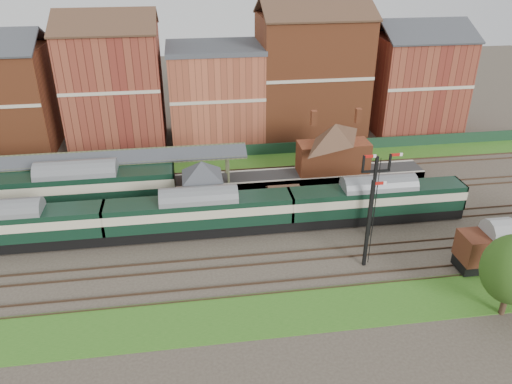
{
  "coord_description": "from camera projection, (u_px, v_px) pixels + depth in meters",
  "views": [
    {
      "loc": [
        -4.22,
        -40.25,
        24.93
      ],
      "look_at": [
        2.05,
        2.0,
        3.0
      ],
      "focal_mm": 35.0,
      "sensor_mm": 36.0,
      "label": 1
    }
  ],
  "objects": [
    {
      "name": "ground",
      "position": [
        238.0,
        231.0,
        47.35
      ],
      "size": [
        160.0,
        160.0,
        0.0
      ],
      "primitive_type": "plane",
      "color": "#473D33",
      "rests_on": "ground"
    },
    {
      "name": "semaphore_bracket",
      "position": [
        374.0,
        191.0,
        44.61
      ],
      "size": [
        3.6,
        0.25,
        8.18
      ],
      "color": "black",
      "rests_on": "ground"
    },
    {
      "name": "town_backdrop",
      "position": [
        214.0,
        88.0,
        66.13
      ],
      "size": [
        69.0,
        10.0,
        16.0
      ],
      "color": "brown",
      "rests_on": "ground"
    },
    {
      "name": "semaphore_siding",
      "position": [
        369.0,
        223.0,
        40.61
      ],
      "size": [
        1.23,
        0.25,
        8.0
      ],
      "color": "black",
      "rests_on": "ground"
    },
    {
      "name": "goods_van_a",
      "position": [
        495.0,
        248.0,
        41.16
      ],
      "size": [
        5.93,
        2.57,
        3.6
      ],
      "color": "black",
      "rests_on": "ground"
    },
    {
      "name": "dmu_train",
      "position": [
        200.0,
        213.0,
        45.84
      ],
      "size": [
        51.2,
        2.69,
        3.93
      ],
      "color": "black",
      "rests_on": "ground"
    },
    {
      "name": "grass_front",
      "position": [
        256.0,
        315.0,
        36.78
      ],
      "size": [
        90.0,
        5.0,
        0.06
      ],
      "primitive_type": "cube",
      "color": "#2D6619",
      "rests_on": "ground"
    },
    {
      "name": "canopy",
      "position": [
        123.0,
        154.0,
        52.4
      ],
      "size": [
        26.0,
        3.89,
        4.08
      ],
      "color": "#474B2F",
      "rests_on": "platform"
    },
    {
      "name": "grass_back",
      "position": [
        223.0,
        163.0,
        61.42
      ],
      "size": [
        90.0,
        4.5,
        0.06
      ],
      "primitive_type": "cube",
      "color": "#2D6619",
      "rests_on": "ground"
    },
    {
      "name": "signal_box",
      "position": [
        203.0,
        188.0,
        48.37
      ],
      "size": [
        5.4,
        5.4,
        6.0
      ],
      "color": "#546749",
      "rests_on": "ground"
    },
    {
      "name": "station_building",
      "position": [
        334.0,
        147.0,
        55.69
      ],
      "size": [
        8.1,
        8.1,
        5.9
      ],
      "color": "brown",
      "rests_on": "platform"
    },
    {
      "name": "platform_railcar",
      "position": [
        79.0,
        187.0,
        49.93
      ],
      "size": [
        18.97,
        2.99,
        4.37
      ],
      "color": "black",
      "rests_on": "ground"
    },
    {
      "name": "platform",
      "position": [
        183.0,
        185.0,
        55.05
      ],
      "size": [
        55.0,
        3.4,
        1.0
      ],
      "primitive_type": "cube",
      "color": "#2D2D2D",
      "rests_on": "ground"
    },
    {
      "name": "brick_hut",
      "position": [
        283.0,
        200.0,
        50.32
      ],
      "size": [
        3.2,
        2.64,
        2.94
      ],
      "color": "maroon",
      "rests_on": "ground"
    },
    {
      "name": "fence",
      "position": [
        221.0,
        152.0,
        62.85
      ],
      "size": [
        90.0,
        0.12,
        1.5
      ],
      "primitive_type": "cube",
      "color": "#193823",
      "rests_on": "ground"
    }
  ]
}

